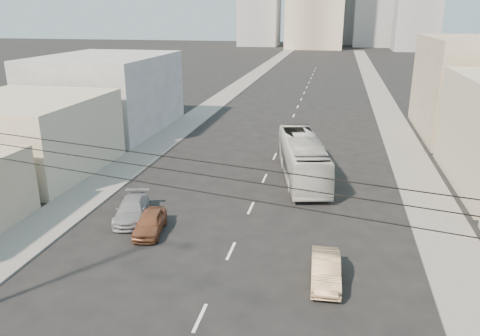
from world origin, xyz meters
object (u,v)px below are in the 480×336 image
(city_bus, at_px, (302,158))
(sedan_brown, at_px, (150,223))
(sedan_grey, at_px, (132,209))
(sedan_tan, at_px, (326,270))

(city_bus, relative_size, sedan_brown, 3.12)
(sedan_brown, xyz_separation_m, sedan_grey, (-1.83, 1.57, 0.01))
(sedan_brown, distance_m, sedan_tan, 10.78)
(sedan_brown, distance_m, sedan_grey, 2.41)
(sedan_brown, xyz_separation_m, sedan_tan, (10.25, -3.34, 0.00))
(city_bus, bearing_deg, sedan_grey, -146.57)
(city_bus, relative_size, sedan_grey, 2.62)
(sedan_brown, bearing_deg, city_bus, 46.56)
(sedan_tan, height_order, sedan_grey, sedan_grey)
(sedan_tan, bearing_deg, sedan_brown, 159.15)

